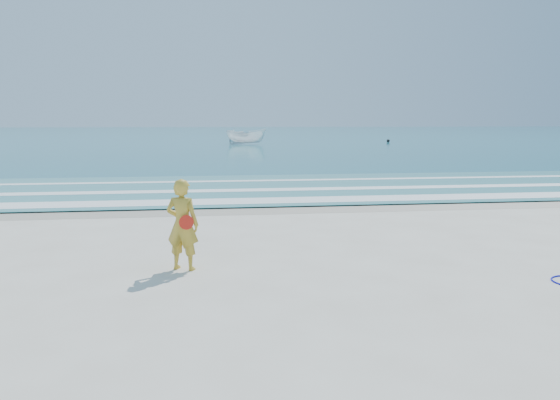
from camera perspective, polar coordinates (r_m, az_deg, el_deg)
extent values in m
plane|color=silver|center=(8.84, 4.53, -10.20)|extent=(400.00, 400.00, 0.00)
cube|color=#B2A893|center=(17.50, -1.75, -0.85)|extent=(400.00, 2.40, 0.00)
cube|color=#19727F|center=(113.23, -6.93, 6.93)|extent=(400.00, 190.00, 0.04)
cube|color=#59B7AD|center=(22.42, -3.10, 1.30)|extent=(400.00, 10.00, 0.01)
cube|color=white|center=(18.77, -2.17, -0.06)|extent=(400.00, 1.40, 0.01)
cube|color=white|center=(21.63, -2.93, 1.06)|extent=(400.00, 0.90, 0.01)
cube|color=white|center=(24.90, -3.58, 2.02)|extent=(400.00, 0.60, 0.01)
imported|color=white|center=(62.00, -3.56, 6.63)|extent=(4.80, 2.78, 1.74)
sphere|color=black|center=(68.66, 11.24, 6.09)|extent=(0.39, 0.39, 0.39)
imported|color=gold|center=(10.39, -10.16, -2.55)|extent=(0.74, 0.62, 1.73)
cylinder|color=red|center=(10.20, -9.76, -2.32)|extent=(0.27, 0.08, 0.27)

